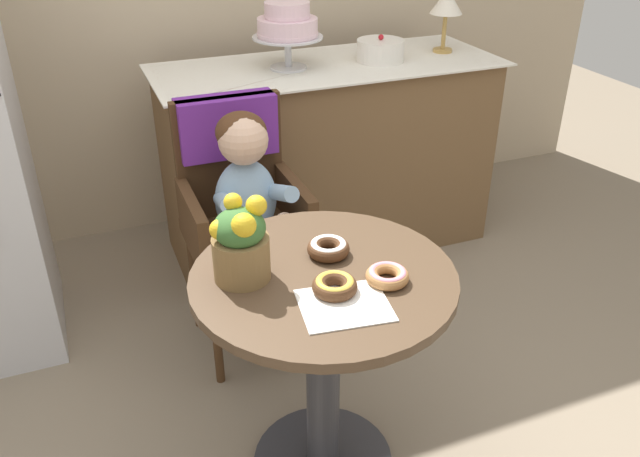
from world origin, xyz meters
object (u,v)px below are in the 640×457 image
flower_vase (241,242)px  donut_mid (335,285)px  seated_child (249,195)px  donut_side (328,248)px  wicker_chair (237,187)px  table_lamp (447,4)px  donut_front (387,275)px  cafe_table (323,336)px  round_layer_cake (380,50)px  tiered_cake_stand (287,25)px

flower_vase → donut_mid: bearing=-38.0°
seated_child → flower_vase: size_ratio=3.15×
donut_side → flower_vase: 0.27m
flower_vase → wicker_chair: bearing=76.2°
seated_child → donut_side: 0.54m
flower_vase → table_lamp: (1.34, 1.24, 0.29)m
donut_front → donut_side: donut_side is taller
cafe_table → table_lamp: bearing=49.0°
wicker_chair → seated_child: size_ratio=1.31×
cafe_table → donut_mid: donut_mid is taller
seated_child → round_layer_cake: size_ratio=3.42×
donut_mid → seated_child: bearing=92.0°
cafe_table → donut_mid: bearing=-94.0°
cafe_table → table_lamp: table_lamp is taller
donut_mid → flower_vase: size_ratio=0.51×
seated_child → tiered_cake_stand: (0.39, 0.69, 0.41)m
donut_mid → tiered_cake_stand: bearing=75.2°
cafe_table → donut_front: bearing=-34.4°
donut_front → table_lamp: 1.75m
tiered_cake_stand → table_lamp: 0.77m
donut_mid → donut_side: (0.06, 0.18, 0.00)m
cafe_table → round_layer_cake: (0.79, 1.26, 0.44)m
round_layer_cake → flower_vase: bearing=-129.5°
tiered_cake_stand → cafe_table: bearing=-105.6°
table_lamp → wicker_chair: bearing=-155.4°
seated_child → donut_mid: size_ratio=6.21×
round_layer_cake → wicker_chair: bearing=-148.7°
table_lamp → donut_front: bearing=-125.4°
donut_side → tiered_cake_stand: 1.30m
wicker_chair → donut_side: bearing=-80.9°
donut_mid → donut_side: same height
cafe_table → donut_front: donut_front is taller
tiered_cake_stand → round_layer_cake: 0.45m
wicker_chair → donut_mid: size_ratio=8.16×
donut_mid → flower_vase: 0.27m
table_lamp → donut_side: bearing=-131.7°
wicker_chair → table_lamp: size_ratio=3.35×
cafe_table → flower_vase: size_ratio=3.13×
wicker_chair → donut_mid: (0.03, -0.86, 0.10)m
flower_vase → round_layer_cake: round_layer_cake is taller
seated_child → round_layer_cake: 1.08m
flower_vase → donut_side: bearing=4.9°
wicker_chair → round_layer_cake: bearing=33.7°
wicker_chair → seated_child: bearing=-87.6°
cafe_table → wicker_chair: 0.78m
donut_front → tiered_cake_stand: bearing=81.0°
seated_child → donut_front: size_ratio=6.35×
round_layer_cake → table_lamp: table_lamp is taller
round_layer_cake → table_lamp: 0.39m
wicker_chair → round_layer_cake: (0.82, 0.50, 0.31)m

